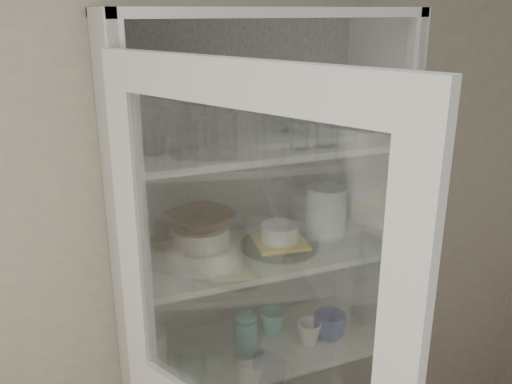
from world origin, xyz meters
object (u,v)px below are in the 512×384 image
object	(u,v)px
pantry_cabinet	(250,316)
goblet_1	(224,116)
measuring_cups	(246,357)
yellow_trivet	(280,242)
mug_teal	(272,322)
terracotta_bowl	(201,220)
white_canister	(151,350)
plate_stack_front	(202,252)
goblet_0	(154,122)
goblet_3	(292,108)
cream_bowl	(202,235)
white_ramekin	(280,232)
grey_bowl_stack	(326,212)
glass_platter	(280,245)
goblet_2	(289,111)
mug_white	(309,333)
teal_jar	(246,329)
plate_stack_back	(196,235)
mug_blue	(330,325)

from	to	relation	value
pantry_cabinet	goblet_1	distance (m)	0.80
goblet_1	measuring_cups	size ratio (longest dim) A/B	1.67
yellow_trivet	mug_teal	xyz separation A→B (m)	(-0.00, 0.05, -0.37)
terracotta_bowl	white_canister	distance (m)	0.52
pantry_cabinet	plate_stack_front	size ratio (longest dim) A/B	8.17
goblet_0	goblet_3	distance (m)	0.53
goblet_1	cream_bowl	world-z (taller)	goblet_1
yellow_trivet	mug_teal	world-z (taller)	yellow_trivet
cream_bowl	yellow_trivet	world-z (taller)	cream_bowl
pantry_cabinet	mug_teal	size ratio (longest dim) A/B	19.22
white_ramekin	grey_bowl_stack	distance (m)	0.21
white_canister	glass_platter	bearing A→B (deg)	-3.03
goblet_0	goblet_2	distance (m)	0.51
terracotta_bowl	yellow_trivet	world-z (taller)	terracotta_bowl
yellow_trivet	mug_white	size ratio (longest dim) A/B	1.85
measuring_cups	glass_platter	bearing A→B (deg)	24.77
yellow_trivet	teal_jar	distance (m)	0.39
white_canister	goblet_1	bearing A→B (deg)	18.68
white_ramekin	goblet_0	bearing A→B (deg)	167.51
teal_jar	glass_platter	bearing A→B (deg)	-20.95
goblet_0	white_canister	world-z (taller)	goblet_0
plate_stack_front	white_ramekin	distance (m)	0.30
cream_bowl	teal_jar	xyz separation A→B (m)	(0.18, 0.05, -0.45)
goblet_3	teal_jar	world-z (taller)	goblet_3
goblet_2	teal_jar	world-z (taller)	goblet_2
glass_platter	goblet_0	bearing A→B (deg)	167.51
cream_bowl	grey_bowl_stack	xyz separation A→B (m)	(0.50, 0.03, 0.00)
plate_stack_back	cream_bowl	xyz separation A→B (m)	(-0.01, -0.13, 0.05)
white_ramekin	white_canister	bearing A→B (deg)	176.97
cream_bowl	goblet_0	bearing A→B (deg)	140.58
white_ramekin	mug_blue	world-z (taller)	white_ramekin
plate_stack_front	goblet_0	bearing A→B (deg)	140.58
glass_platter	mug_teal	world-z (taller)	glass_platter
cream_bowl	mug_white	bearing A→B (deg)	-7.75
goblet_0	terracotta_bowl	xyz separation A→B (m)	(0.12, -0.10, -0.33)
goblet_0	mug_teal	xyz separation A→B (m)	(0.42, -0.04, -0.83)
goblet_1	grey_bowl_stack	distance (m)	0.54
plate_stack_front	goblet_1	bearing A→B (deg)	46.17
glass_platter	mug_blue	distance (m)	0.41
goblet_0	goblet_2	size ratio (longest dim) A/B	1.08
plate_stack_back	measuring_cups	size ratio (longest dim) A/B	2.24
goblet_1	terracotta_bowl	distance (m)	0.38
mug_teal	terracotta_bowl	bearing A→B (deg)	166.37
white_ramekin	teal_jar	distance (m)	0.42
goblet_2	glass_platter	bearing A→B (deg)	-124.59
pantry_cabinet	grey_bowl_stack	bearing A→B (deg)	-12.09
pantry_cabinet	goblet_3	distance (m)	0.83
goblet_0	cream_bowl	size ratio (longest dim) A/B	0.85
goblet_3	cream_bowl	distance (m)	0.58
yellow_trivet	teal_jar	xyz separation A→B (m)	(-0.12, 0.05, -0.37)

